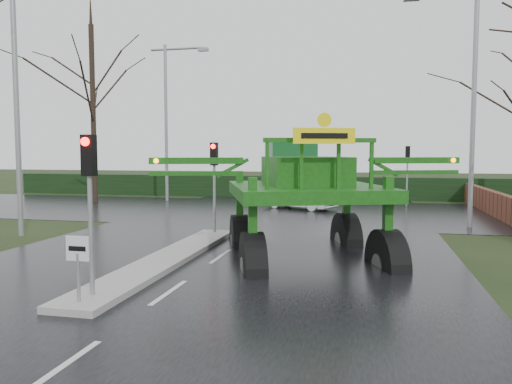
% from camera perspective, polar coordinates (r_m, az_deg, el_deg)
% --- Properties ---
extents(ground, '(140.00, 140.00, 0.00)m').
position_cam_1_polar(ground, '(11.60, -9.92, -11.34)').
color(ground, black).
rests_on(ground, ground).
extents(road_main, '(14.00, 80.00, 0.02)m').
position_cam_1_polar(road_main, '(20.98, 0.72, -4.10)').
color(road_main, black).
rests_on(road_main, ground).
extents(road_cross, '(80.00, 12.00, 0.02)m').
position_cam_1_polar(road_cross, '(26.82, 3.41, -2.21)').
color(road_cross, black).
rests_on(road_cross, ground).
extents(median_island, '(1.20, 10.00, 0.16)m').
position_cam_1_polar(median_island, '(14.75, -10.08, -7.55)').
color(median_island, gray).
rests_on(median_island, ground).
extents(hedge_row, '(44.00, 0.90, 1.50)m').
position_cam_1_polar(hedge_row, '(34.64, 5.59, 0.54)').
color(hedge_row, black).
rests_on(hedge_row, ground).
extents(brick_wall, '(0.40, 20.00, 1.20)m').
position_cam_1_polar(brick_wall, '(27.11, 25.89, -1.32)').
color(brick_wall, '#592D1E').
rests_on(brick_wall, ground).
extents(keep_left_sign, '(0.50, 0.07, 1.35)m').
position_cam_1_polar(keep_left_sign, '(10.65, -19.69, -7.12)').
color(keep_left_sign, gray).
rests_on(keep_left_sign, ground).
extents(traffic_signal_near, '(0.26, 0.33, 3.52)m').
position_cam_1_polar(traffic_signal_near, '(10.87, -18.51, 1.30)').
color(traffic_signal_near, gray).
rests_on(traffic_signal_near, ground).
extents(traffic_signal_mid, '(0.26, 0.33, 3.52)m').
position_cam_1_polar(traffic_signal_mid, '(18.65, -4.81, 2.78)').
color(traffic_signal_mid, gray).
rests_on(traffic_signal_mid, ground).
extents(traffic_signal_far, '(0.26, 0.33, 3.52)m').
position_cam_1_polar(traffic_signal_far, '(30.37, 16.92, 3.28)').
color(traffic_signal_far, gray).
rests_on(traffic_signal_far, ground).
extents(street_light_left_near, '(3.85, 0.30, 10.00)m').
position_cam_1_polar(street_light_left_near, '(20.74, -25.12, 11.97)').
color(street_light_left_near, gray).
rests_on(street_light_left_near, ground).
extents(street_light_right, '(3.85, 0.30, 10.00)m').
position_cam_1_polar(street_light_right, '(22.78, 22.91, 11.33)').
color(street_light_right, gray).
rests_on(street_light_right, ground).
extents(street_light_left_far, '(3.85, 0.30, 10.00)m').
position_cam_1_polar(street_light_left_far, '(32.89, -9.77, 9.43)').
color(street_light_left_far, gray).
rests_on(street_light_left_far, ground).
extents(tree_left_far, '(7.70, 7.70, 13.26)m').
position_cam_1_polar(tree_left_far, '(33.16, -18.18, 11.24)').
color(tree_left_far, black).
rests_on(tree_left_far, ground).
extents(crop_sprayer, '(8.88, 6.96, 5.24)m').
position_cam_1_polar(crop_sprayer, '(13.43, -0.52, 1.64)').
color(crop_sprayer, black).
rests_on(crop_sprayer, ground).
extents(white_sedan, '(4.32, 3.01, 1.35)m').
position_cam_1_polar(white_sedan, '(27.84, 5.01, -1.98)').
color(white_sedan, silver).
rests_on(white_sedan, ground).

